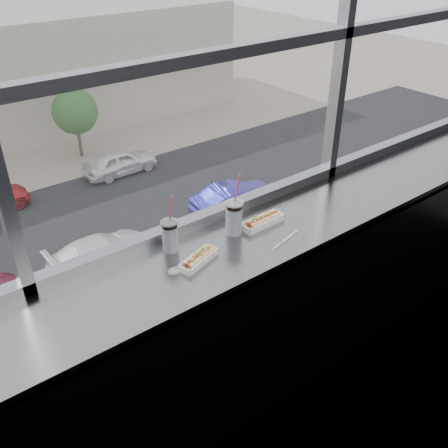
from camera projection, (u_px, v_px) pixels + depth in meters
wall_back_lower at (207, 297)px, 3.09m from camera, size 6.00×0.00×6.00m
counter at (236, 248)px, 2.63m from camera, size 6.00×0.55×0.06m
counter_fascia at (264, 347)px, 2.73m from camera, size 6.00×0.04×1.04m
hotdog_tray_left at (199, 259)px, 2.46m from camera, size 0.25×0.14×0.06m
hotdog_tray_right at (262, 221)px, 2.76m from camera, size 0.26×0.09×0.06m
soda_cup_left at (170, 234)px, 2.52m from camera, size 0.09×0.09×0.32m
soda_cup_right at (234, 216)px, 2.65m from camera, size 0.10×0.10×0.36m
loose_straw at (286, 239)px, 2.64m from camera, size 0.22×0.06×0.01m
wrapper at (175, 270)px, 2.40m from camera, size 0.09×0.06×0.02m
car_near_e at (236, 194)px, 26.22m from camera, size 3.25×6.64×2.14m
car_near_d at (100, 247)px, 22.26m from camera, size 2.60×5.70×1.87m
car_far_c at (120, 158)px, 30.27m from camera, size 2.70×6.26×2.07m
tree_right at (75, 112)px, 31.51m from camera, size 2.88×2.88×4.50m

